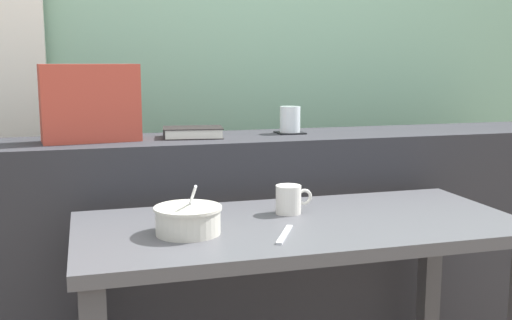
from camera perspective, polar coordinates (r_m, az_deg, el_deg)
The scene contains 10 objects.
outdoor_backdrop at distance 2.81m, azimuth -5.03°, elevation 14.25°, with size 4.80×0.08×2.80m, color #84B293.
dark_console_ledge at distance 2.30m, azimuth -1.73°, elevation -8.74°, with size 2.80×0.37×0.88m, color #2D2D33.
breakfast_table at distance 1.77m, azimuth 4.12°, elevation -9.30°, with size 1.26×0.58×0.71m.
coaster_square at distance 2.30m, azimuth 3.20°, elevation 2.57°, with size 0.10×0.10×0.01m, color black.
juice_glass at distance 2.29m, azimuth 3.21°, elevation 3.70°, with size 0.08×0.08×0.10m.
closed_book at distance 2.18m, azimuth -5.99°, elevation 2.59°, with size 0.23×0.17×0.04m.
throw_pillow at distance 2.13m, azimuth -15.31°, elevation 5.18°, with size 0.32×0.14×0.26m, color #B74233.
soup_bowl at distance 1.61m, azimuth -6.39°, elevation -5.65°, with size 0.18×0.18×0.14m.
fork_utensil at distance 1.60m, azimuth 2.70°, elevation -6.99°, with size 0.02×0.17×0.01m, color silver.
ceramic_mug at distance 1.81m, azimuth 3.13°, elevation -3.70°, with size 0.11×0.08×0.08m.
Camera 1 is at (-0.53, -1.58, 1.15)m, focal length 42.63 mm.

